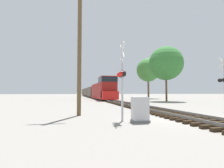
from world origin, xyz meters
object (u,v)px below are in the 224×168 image
(utility_pole, at_px, (80,44))
(tree_far_right, at_px, (166,63))
(crossing_signal_near, at_px, (122,76))
(tree_mid_background, at_px, (148,70))
(relay_cabinet, at_px, (140,110))
(freight_train, at_px, (91,92))

(utility_pole, distance_m, tree_far_right, 23.38)
(crossing_signal_near, relative_size, utility_pole, 0.45)
(crossing_signal_near, xyz_separation_m, tree_far_right, (14.14, 19.56, 4.48))
(crossing_signal_near, relative_size, tree_mid_background, 0.40)
(relay_cabinet, bearing_deg, tree_mid_background, 64.61)
(crossing_signal_near, distance_m, tree_far_right, 24.55)
(tree_mid_background, bearing_deg, tree_far_right, -102.75)
(relay_cabinet, height_order, utility_pole, utility_pole)
(utility_pole, bearing_deg, tree_mid_background, 58.04)
(freight_train, height_order, utility_pole, utility_pole)
(crossing_signal_near, height_order, tree_far_right, tree_far_right)
(utility_pole, relative_size, tree_far_right, 0.96)
(utility_pole, height_order, tree_far_right, tree_far_right)
(utility_pole, bearing_deg, tree_far_right, 45.40)
(tree_far_right, bearing_deg, tree_mid_background, 77.25)
(crossing_signal_near, distance_m, tree_mid_background, 39.21)
(freight_train, bearing_deg, relay_cabinet, -93.42)
(freight_train, xyz_separation_m, crossing_signal_near, (-4.07, -52.96, 0.60))
(relay_cabinet, distance_m, utility_pole, 6.34)
(crossing_signal_near, relative_size, relay_cabinet, 3.24)
(relay_cabinet, relative_size, tree_far_right, 0.13)
(freight_train, bearing_deg, tree_mid_background, -53.60)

